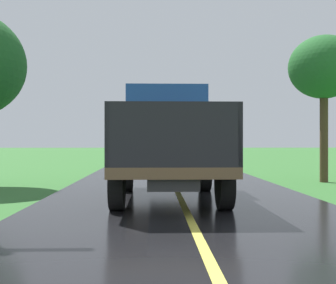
# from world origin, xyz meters

# --- Properties ---
(banana_truck_near) EXTENTS (2.38, 5.82, 2.80)m
(banana_truck_near) POSITION_xyz_m (-0.29, 8.87, 1.47)
(banana_truck_near) COLOR #2D2D30
(banana_truck_near) RESTS_ON road_surface
(roadside_tree_mid_right) EXTENTS (2.43, 2.43, 5.10)m
(roadside_tree_mid_right) POSITION_xyz_m (5.28, 13.06, 3.96)
(roadside_tree_mid_right) COLOR #4C3823
(roadside_tree_mid_right) RESTS_ON ground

